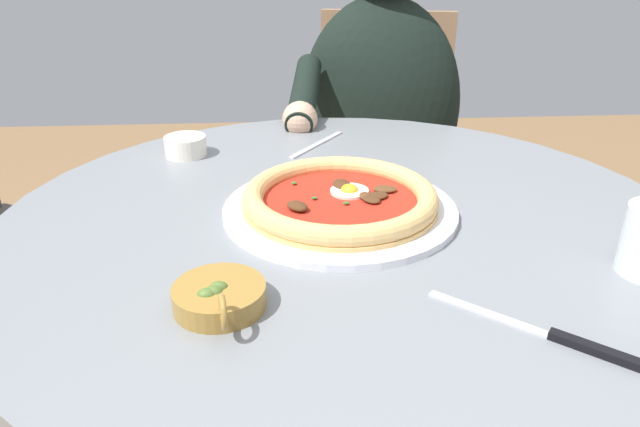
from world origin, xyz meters
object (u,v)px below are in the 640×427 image
object	(u,v)px
ramekin_capers	(186,145)
cafe_chair_diner	(380,151)
dining_table	(343,296)
steak_knife	(559,337)
fork_utensil	(317,144)
diner_person	(375,178)
pizza_on_plate	(340,201)
olive_pan	(219,297)

from	to	relation	value
ramekin_capers	cafe_chair_diner	size ratio (longest dim) A/B	0.08
dining_table	steak_knife	bearing A→B (deg)	120.13
ramekin_capers	fork_utensil	xyz separation A→B (m)	(-0.23, -0.04, -0.02)
diner_person	cafe_chair_diner	size ratio (longest dim) A/B	1.27
diner_person	cafe_chair_diner	world-z (taller)	diner_person
dining_table	steak_knife	world-z (taller)	steak_knife
dining_table	pizza_on_plate	xyz separation A→B (m)	(0.01, -0.00, 0.15)
steak_knife	olive_pan	world-z (taller)	olive_pan
pizza_on_plate	diner_person	size ratio (longest dim) A/B	0.27
diner_person	steak_knife	bearing A→B (deg)	90.80
pizza_on_plate	diner_person	xyz separation A→B (m)	(-0.16, -0.66, -0.23)
pizza_on_plate	diner_person	bearing A→B (deg)	-103.76
fork_utensil	cafe_chair_diner	size ratio (longest dim) A/B	0.16
diner_person	fork_utensil	bearing A→B (deg)	64.87
dining_table	diner_person	size ratio (longest dim) A/B	0.81
dining_table	diner_person	world-z (taller)	diner_person
ramekin_capers	pizza_on_plate	bearing A→B (deg)	134.19
cafe_chair_diner	dining_table	bearing A→B (deg)	76.63
dining_table	fork_utensil	distance (m)	0.32
ramekin_capers	cafe_chair_diner	bearing A→B (deg)	-128.51
dining_table	steak_knife	xyz separation A→B (m)	(-0.17, 0.29, 0.14)
diner_person	ramekin_capers	bearing A→B (deg)	45.47
pizza_on_plate	cafe_chair_diner	bearing A→B (deg)	-103.81
dining_table	olive_pan	world-z (taller)	olive_pan
fork_utensil	diner_person	size ratio (longest dim) A/B	0.13
steak_knife	pizza_on_plate	bearing A→B (deg)	-58.95
olive_pan	cafe_chair_diner	bearing A→B (deg)	-108.51
ramekin_capers	olive_pan	size ratio (longest dim) A/B	0.59
steak_knife	cafe_chair_diner	world-z (taller)	cafe_chair_diner
ramekin_capers	fork_utensil	distance (m)	0.23
pizza_on_plate	steak_knife	xyz separation A→B (m)	(-0.17, 0.29, -0.01)
olive_pan	cafe_chair_diner	xyz separation A→B (m)	(-0.34, -1.02, -0.21)
pizza_on_plate	olive_pan	distance (m)	0.26
steak_knife	ramekin_capers	world-z (taller)	ramekin_capers
pizza_on_plate	steak_knife	bearing A→B (deg)	121.05
pizza_on_plate	cafe_chair_diner	distance (m)	0.85
ramekin_capers	diner_person	size ratio (longest dim) A/B	0.06
ramekin_capers	cafe_chair_diner	xyz separation A→B (m)	(-0.44, -0.55, -0.21)
fork_utensil	pizza_on_plate	bearing A→B (deg)	92.47
olive_pan	fork_utensil	bearing A→B (deg)	-104.55
dining_table	pizza_on_plate	world-z (taller)	pizza_on_plate
olive_pan	steak_knife	bearing A→B (deg)	166.77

